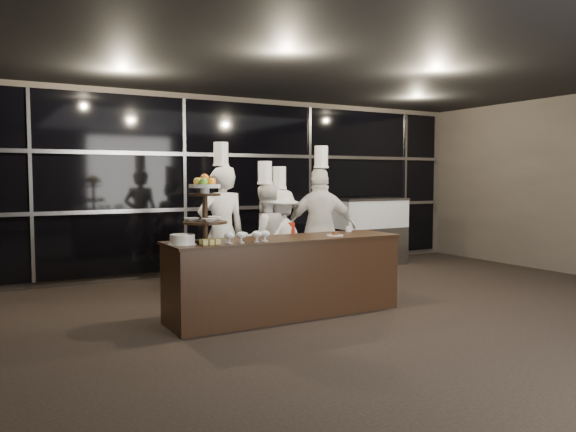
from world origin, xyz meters
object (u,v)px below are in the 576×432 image
display_stand (205,204)px  chef_d (321,229)px  display_case (370,228)px  chef_c (279,241)px  layer_cake (182,240)px  chef_b (265,239)px  buffet_counter (286,276)px  chef_a (222,231)px

display_stand → chef_d: bearing=24.4°
display_case → display_stand: bearing=-149.0°
chef_c → chef_d: chef_d is taller
display_stand → layer_cake: bearing=-169.7°
display_stand → display_case: 4.93m
display_stand → chef_c: size_ratio=0.42×
chef_b → layer_cake: bearing=-144.2°
chef_b → chef_d: (0.83, -0.11, 0.11)m
buffet_counter → chef_a: 1.27m
display_case → chef_b: bearing=-153.5°
buffet_counter → layer_cake: 1.37m
display_case → chef_b: (-2.91, -1.45, 0.10)m
display_stand → display_case: size_ratio=0.54×
display_stand → chef_b: 1.76m
chef_b → chef_a: bearing=173.7°
chef_b → chef_c: bearing=-4.2°
buffet_counter → chef_c: chef_c is taller
display_stand → display_case: (4.19, 2.52, -0.65)m
display_case → chef_d: size_ratio=0.67×
layer_cake → buffet_counter: bearing=2.2°
buffet_counter → chef_b: bearing=75.5°
chef_a → chef_d: (1.44, -0.18, -0.02)m
buffet_counter → display_stand: size_ratio=3.81×
chef_a → chef_d: bearing=-7.2°
layer_cake → chef_c: chef_c is taller
display_case → chef_b: chef_b is taller
buffet_counter → layer_cake: (-1.27, -0.05, 0.51)m
display_case → chef_d: chef_d is taller
display_case → chef_a: size_ratio=0.67×
display_stand → chef_d: (2.11, 0.96, -0.44)m
display_stand → chef_c: 1.92m
buffet_counter → display_case: bearing=38.3°
chef_c → layer_cake: bearing=-147.9°
buffet_counter → chef_d: bearing=40.8°
display_stand → chef_a: (0.67, 1.14, -0.42)m
display_case → chef_a: chef_a is taller
buffet_counter → display_stand: (-1.00, -0.00, 0.87)m
chef_a → display_case: bearing=21.4°
chef_a → chef_b: chef_a is taller
buffet_counter → layer_cake: bearing=-177.8°
display_stand → chef_c: chef_c is taller
display_case → layer_cake: bearing=-150.1°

